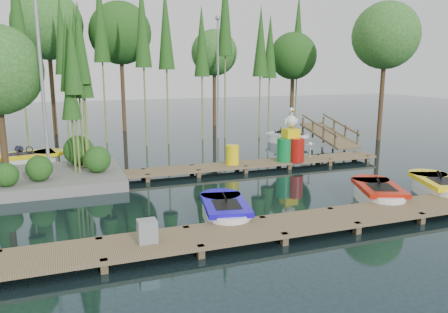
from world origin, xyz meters
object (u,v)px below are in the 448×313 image
object	(u,v)px
island	(20,98)
drum_cluster	(292,145)
utility_cabinet	(147,231)
boat_blue	(225,212)
yellow_barrel	(232,155)
boat_red	(378,194)
boat_yellow_far	(27,160)

from	to	relation	value
island	drum_cluster	bearing A→B (deg)	-5.13
utility_cabinet	drum_cluster	distance (m)	10.20
island	boat_blue	xyz separation A→B (m)	(5.54, -6.28, -2.93)
utility_cabinet	drum_cluster	world-z (taller)	drum_cluster
yellow_barrel	island	bearing A→B (deg)	174.30
boat_blue	boat_red	xyz separation A→B (m)	(5.24, -0.09, 0.01)
boat_blue	utility_cabinet	distance (m)	2.93
boat_red	utility_cabinet	distance (m)	7.86
boat_blue	yellow_barrel	world-z (taller)	yellow_barrel
boat_red	boat_yellow_far	distance (m)	14.44
yellow_barrel	drum_cluster	world-z (taller)	drum_cluster
island	utility_cabinet	size ratio (longest dim) A/B	12.60
island	boat_yellow_far	bearing A→B (deg)	93.60
yellow_barrel	boat_blue	bearing A→B (deg)	-113.37
boat_blue	boat_red	size ratio (longest dim) A/B	0.95
boat_red	utility_cabinet	xyz separation A→B (m)	(-7.73, -1.41, 0.30)
island	yellow_barrel	bearing A→B (deg)	-5.70
boat_yellow_far	utility_cabinet	xyz separation A→B (m)	(3.24, -10.81, 0.25)
boat_blue	boat_yellow_far	size ratio (longest dim) A/B	0.89
boat_red	yellow_barrel	size ratio (longest dim) A/B	3.67
boat_yellow_far	utility_cabinet	world-z (taller)	boat_yellow_far
boat_blue	yellow_barrel	xyz separation A→B (m)	(2.37, 5.49, 0.45)
boat_yellow_far	island	bearing A→B (deg)	-76.75
boat_yellow_far	drum_cluster	size ratio (longest dim) A/B	1.38
yellow_barrel	boat_red	bearing A→B (deg)	-62.84
yellow_barrel	drum_cluster	xyz separation A→B (m)	(2.70, -0.16, 0.27)
utility_cabinet	yellow_barrel	world-z (taller)	yellow_barrel
island	yellow_barrel	xyz separation A→B (m)	(7.91, -0.79, -2.48)
utility_cabinet	island	bearing A→B (deg)	111.38
boat_blue	utility_cabinet	world-z (taller)	utility_cabinet
boat_blue	boat_yellow_far	world-z (taller)	boat_yellow_far
island	boat_yellow_far	world-z (taller)	island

